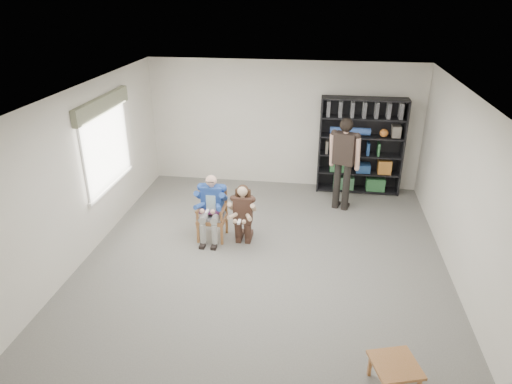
% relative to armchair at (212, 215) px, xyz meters
% --- Properties ---
extents(room_shell, '(6.00, 7.00, 2.80)m').
position_rel_armchair_xyz_m(room_shell, '(1.02, -0.77, 0.93)').
color(room_shell, silver).
rests_on(room_shell, ground).
extents(floor, '(6.00, 7.00, 0.01)m').
position_rel_armchair_xyz_m(floor, '(1.02, -0.77, -0.47)').
color(floor, '#66645E').
rests_on(floor, ground).
extents(window_left, '(0.16, 2.00, 1.75)m').
position_rel_armchair_xyz_m(window_left, '(-1.93, 0.23, 1.16)').
color(window_left, silver).
rests_on(window_left, room_shell).
extents(armchair, '(0.55, 0.53, 0.94)m').
position_rel_armchair_xyz_m(armchair, '(0.00, 0.00, 0.00)').
color(armchair, '#A56730').
rests_on(armchair, floor).
extents(seated_man, '(0.53, 0.74, 1.23)m').
position_rel_armchair_xyz_m(seated_man, '(0.00, 0.00, 0.14)').
color(seated_man, navy).
rests_on(seated_man, floor).
extents(kneeling_woman, '(0.48, 0.76, 1.12)m').
position_rel_armchair_xyz_m(kneeling_woman, '(0.58, -0.12, 0.09)').
color(kneeling_woman, '#34251A').
rests_on(kneeling_woman, floor).
extents(bookshelf, '(1.80, 0.38, 2.10)m').
position_rel_armchair_xyz_m(bookshelf, '(2.72, 2.51, 0.58)').
color(bookshelf, black).
rests_on(bookshelf, floor).
extents(standing_man, '(0.66, 0.51, 1.90)m').
position_rel_armchair_xyz_m(standing_man, '(2.33, 1.56, 0.48)').
color(standing_man, black).
rests_on(standing_man, floor).
extents(side_table, '(0.63, 0.63, 0.35)m').
position_rel_armchair_xyz_m(side_table, '(2.82, -3.04, -0.30)').
color(side_table, '#A56730').
rests_on(side_table, floor).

